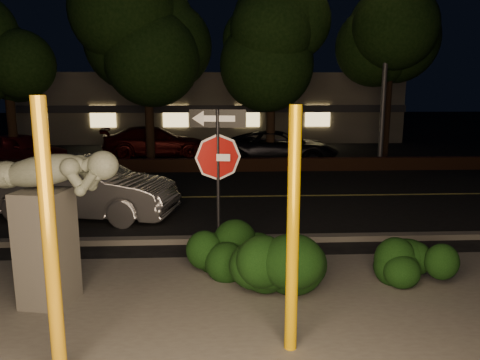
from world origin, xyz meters
name	(u,v)px	position (x,y,z in m)	size (l,w,h in m)	color
ground	(209,178)	(0.00, 10.00, 0.00)	(90.00, 90.00, 0.00)	black
patio	(198,342)	(0.00, -1.00, 0.01)	(14.00, 6.00, 0.02)	#4C4944
road	(208,197)	(0.00, 7.00, 0.01)	(80.00, 8.00, 0.01)	black
lane_marking	(208,197)	(0.00, 7.00, 0.02)	(80.00, 0.12, 0.01)	#C9BE50
curb	(205,240)	(0.00, 2.90, 0.06)	(80.00, 0.25, 0.12)	#4C4944
brick_wall	(210,165)	(0.00, 11.30, 0.25)	(40.00, 0.35, 0.50)	#432415
parking_lot	(211,151)	(0.00, 17.00, 0.01)	(40.00, 12.00, 0.01)	black
building	(212,105)	(0.00, 24.99, 2.00)	(22.00, 10.20, 4.00)	#676253
tree_far_a	(3,31)	(-8.00, 13.00, 5.34)	(4.60, 4.60, 7.43)	black
tree_far_b	(145,13)	(-2.50, 13.20, 6.05)	(5.20, 5.20, 8.41)	black
tree_far_c	(272,23)	(2.50, 12.80, 5.66)	(4.80, 4.80, 7.84)	black
tree_far_d	(391,32)	(7.50, 13.30, 5.42)	(4.40, 4.40, 7.42)	black
yellow_pole_left	(50,246)	(-1.47, -1.70, 1.55)	(0.16, 0.16, 3.10)	yellow
yellow_pole_right	(293,233)	(1.15, -1.21, 1.49)	(0.15, 0.15, 2.99)	#FFB902
signpost	(218,158)	(0.29, 1.44, 2.00)	(0.95, 0.17, 2.81)	black
sculpture	(46,211)	(-2.19, 0.20, 1.43)	(2.18, 0.97, 2.32)	#4C4944
hedge_center	(226,251)	(0.40, 1.14, 0.45)	(1.71, 0.80, 0.89)	black
hedge_right	(276,258)	(1.16, 0.29, 0.63)	(1.92, 1.03, 1.26)	black
hedge_far_right	(415,259)	(3.46, 0.61, 0.44)	(1.26, 0.79, 0.87)	black
streetlight	(384,18)	(6.66, 11.87, 5.77)	(1.37, 0.77, 9.69)	#545459
silver_sedan	(83,188)	(-3.02, 4.95, 0.75)	(1.58, 4.54, 1.50)	#A3A3A8
parked_car_red	(21,149)	(-7.81, 13.20, 0.67)	(1.58, 3.94, 1.34)	maroon
parked_car_darkred	(155,142)	(-2.57, 15.33, 0.70)	(1.95, 4.80, 1.39)	#3D0706
parked_car_dark	(279,147)	(2.90, 13.13, 0.68)	(2.27, 4.93, 1.37)	black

